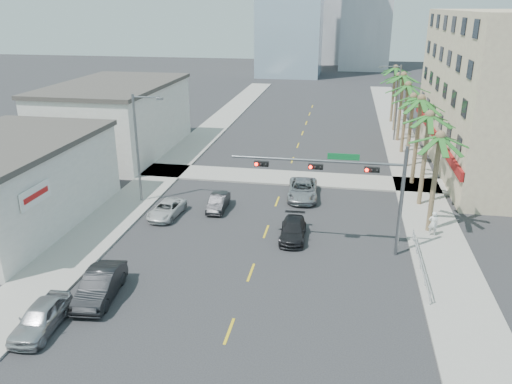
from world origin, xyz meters
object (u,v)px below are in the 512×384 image
car_parked_mid (100,285)px  car_lane_right (293,230)px  car_lane_left (218,202)px  car_lane_center (303,190)px  car_parked_near (41,317)px  pedestrian (433,223)px  traffic_signal_mast (351,180)px  car_parked_far (167,209)px

car_parked_mid → car_lane_right: (9.83, 9.49, -0.16)m
car_lane_left → car_lane_center: (6.45, 3.77, 0.12)m
car_parked_near → car_lane_right: car_parked_near is taller
car_lane_left → pedestrian: size_ratio=2.05×
car_lane_center → traffic_signal_mast: bearing=-71.2°
car_parked_near → car_lane_center: size_ratio=0.81×
traffic_signal_mast → car_parked_mid: (-13.58, -8.18, -4.27)m
car_parked_mid → car_parked_far: size_ratio=1.14×
car_lane_center → car_lane_right: car_lane_center is taller
car_parked_far → pedestrian: bearing=4.4°
car_lane_left → car_parked_mid: bearing=-105.1°
car_lane_center → car_lane_right: bearing=-93.1°
car_parked_mid → pedestrian: 22.63m
car_lane_center → pedestrian: size_ratio=2.93×
car_lane_left → car_lane_center: size_ratio=0.70×
car_parked_near → car_lane_center: car_lane_center is taller
car_parked_far → car_lane_right: (10.09, -2.14, 0.04)m
car_lane_left → car_lane_center: car_lane_center is taller
traffic_signal_mast → car_lane_right: 5.95m
car_parked_near → car_parked_far: 14.97m
traffic_signal_mast → pedestrian: traffic_signal_mast is taller
car_lane_center → pedestrian: (9.74, -6.08, 0.32)m
traffic_signal_mast → car_lane_center: bearing=112.1°
car_lane_right → car_parked_far: bearing=166.1°
pedestrian → car_parked_mid: bearing=33.9°
car_parked_far → pedestrian: 19.81m
car_parked_mid → car_lane_left: car_parked_mid is taller
car_parked_near → car_lane_left: car_parked_near is taller
car_parked_far → car_lane_center: 11.64m
car_parked_far → car_lane_center: size_ratio=0.80×
car_parked_near → car_lane_center: (11.40, 20.77, 0.01)m
traffic_signal_mast → car_lane_center: traffic_signal_mast is taller
car_parked_far → car_lane_left: size_ratio=1.14×
pedestrian → car_lane_left: bearing=-4.5°
car_parked_near → car_lane_right: 17.14m
car_lane_center → car_parked_near: bearing=-122.1°
car_parked_mid → car_parked_far: (-0.26, 11.63, -0.21)m
car_parked_near → car_lane_center: 23.69m
car_parked_mid → car_parked_near: bearing=-122.2°
car_lane_left → car_parked_far: bearing=-151.3°
car_lane_left → car_lane_right: 7.74m
car_parked_far → car_lane_left: 4.17m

